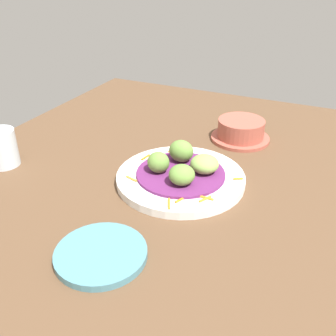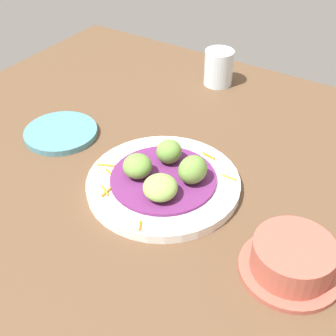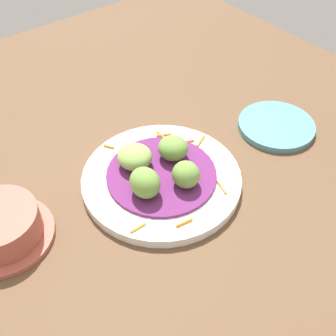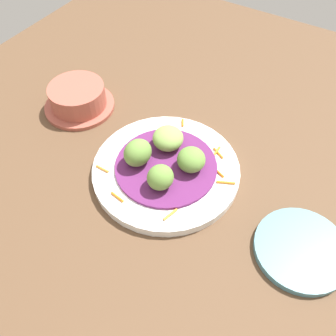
{
  "view_description": "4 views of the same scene",
  "coord_description": "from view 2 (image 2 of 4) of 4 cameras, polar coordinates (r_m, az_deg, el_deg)",
  "views": [
    {
      "loc": [
        59.72,
        18.98,
        41.65
      ],
      "look_at": [
        1.58,
        -7.93,
        5.43
      ],
      "focal_mm": 41.28,
      "sensor_mm": 36.0,
      "label": 1
    },
    {
      "loc": [
        -31.43,
        41.94,
        51.47
      ],
      "look_at": [
        -0.72,
        -6.24,
        6.13
      ],
      "focal_mm": 49.26,
      "sensor_mm": 36.0,
      "label": 2
    },
    {
      "loc": [
        -27.25,
        -42.01,
        50.45
      ],
      "look_at": [
        0.3,
        -7.22,
        6.07
      ],
      "focal_mm": 44.48,
      "sensor_mm": 36.0,
      "label": 3
    },
    {
      "loc": [
        20.95,
        -39.43,
        51.41
      ],
      "look_at": [
        1.19,
        -7.24,
        5.4
      ],
      "focal_mm": 39.19,
      "sensor_mm": 36.0,
      "label": 4
    }
  ],
  "objects": [
    {
      "name": "water_glass",
      "position": [
        1.04,
        6.28,
        12.26
      ],
      "size": [
        6.36,
        6.36,
        7.78
      ],
      "primitive_type": "cylinder",
      "color": "silver",
      "rests_on": "table_surface"
    },
    {
      "name": "table_surface",
      "position": [
        0.73,
        -3.14,
        -5.56
      ],
      "size": [
        110.0,
        110.0,
        2.0
      ],
      "primitive_type": "cube",
      "color": "brown",
      "rests_on": "ground"
    },
    {
      "name": "cabbage_bed",
      "position": [
        0.74,
        -0.38,
        -1.38
      ],
      "size": [
        17.28,
        17.28,
        0.54
      ],
      "primitive_type": "cylinder",
      "color": "#60235B",
      "rests_on": "main_plate"
    },
    {
      "name": "main_plate",
      "position": [
        0.75,
        -0.38,
        -2.01
      ],
      "size": [
        25.04,
        25.04,
        1.59
      ],
      "primitive_type": "cylinder",
      "color": "white",
      "rests_on": "table_surface"
    },
    {
      "name": "guac_scoop_center",
      "position": [
        0.72,
        3.08,
        -0.2
      ],
      "size": [
        4.78,
        5.45,
        4.47
      ],
      "primitive_type": "ellipsoid",
      "rotation": [
        0.0,
        0.0,
        6.19
      ],
      "color": "olive",
      "rests_on": "cabbage_bed"
    },
    {
      "name": "side_plate_small",
      "position": [
        0.9,
        -13.11,
        4.28
      ],
      "size": [
        13.77,
        13.77,
        1.15
      ],
      "primitive_type": "cylinder",
      "color": "teal",
      "rests_on": "table_surface"
    },
    {
      "name": "guac_scoop_right",
      "position": [
        0.76,
        0.13,
        2.05
      ],
      "size": [
        5.17,
        5.32,
        4.06
      ],
      "primitive_type": "ellipsoid",
      "rotation": [
        0.0,
        0.0,
        2.86
      ],
      "color": "olive",
      "rests_on": "cabbage_bed"
    },
    {
      "name": "terracotta_bowl",
      "position": [
        0.64,
        15.11,
        -10.84
      ],
      "size": [
        13.87,
        13.87,
        5.05
      ],
      "color": "#A85142",
      "rests_on": "table_surface"
    },
    {
      "name": "carrot_garnish",
      "position": [
        0.75,
        -3.01,
        -0.88
      ],
      "size": [
        21.69,
        21.36,
        0.4
      ],
      "color": "orange",
      "rests_on": "main_plate"
    },
    {
      "name": "guac_scoop_left",
      "position": [
        0.7,
        -0.96,
        -2.43
      ],
      "size": [
        7.12,
        7.2,
        3.46
      ],
      "primitive_type": "ellipsoid",
      "rotation": [
        0.0,
        0.0,
        5.13
      ],
      "color": "#84A851",
      "rests_on": "cabbage_bed"
    },
    {
      "name": "guac_scoop_back",
      "position": [
        0.74,
        -3.8,
        0.24
      ],
      "size": [
        6.49,
        6.54,
        3.77
      ],
      "primitive_type": "ellipsoid",
      "rotation": [
        0.0,
        0.0,
        2.1
      ],
      "color": "olive",
      "rests_on": "cabbage_bed"
    }
  ]
}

